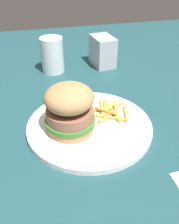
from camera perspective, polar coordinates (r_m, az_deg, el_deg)
ground_plane at (r=0.51m, az=-2.21°, el=-5.82°), size 1.60×1.60×0.00m
plate at (r=0.52m, az=0.00°, el=-3.23°), size 0.27×0.27×0.01m
sandwich at (r=0.48m, az=-4.68°, el=0.86°), size 0.10×0.10×0.10m
fries_pile at (r=0.55m, az=4.71°, el=0.20°), size 0.09×0.10×0.01m
drink_glass at (r=0.76m, az=-8.67°, el=12.57°), size 0.07×0.07×0.11m
napkin_dispenser at (r=0.80m, az=3.09°, el=14.02°), size 0.07×0.10×0.09m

